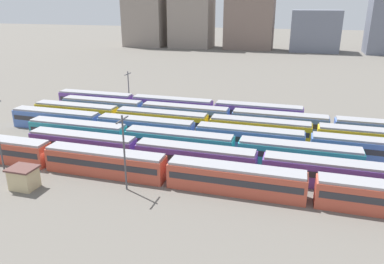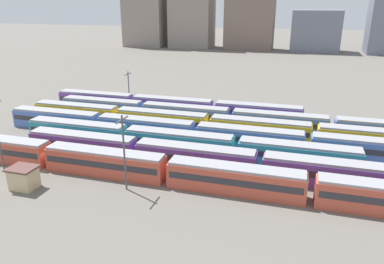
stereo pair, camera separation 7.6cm
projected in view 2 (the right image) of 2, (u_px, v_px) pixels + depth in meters
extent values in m
plane|color=#666059|center=(103.00, 133.00, 70.08)|extent=(600.00, 600.00, 0.00)
cube|color=#BC4C38|center=(105.00, 163.00, 52.94)|extent=(18.00, 3.00, 3.40)
cube|color=#2D2D33|center=(105.00, 161.00, 52.80)|extent=(17.20, 3.06, 0.90)
cube|color=#939399|center=(104.00, 151.00, 52.31)|extent=(17.60, 2.70, 0.35)
cube|color=#BC4C38|center=(235.00, 180.00, 47.93)|extent=(18.00, 3.00, 3.40)
cube|color=#2D2D33|center=(235.00, 178.00, 47.79)|extent=(17.20, 3.06, 0.90)
cube|color=#939399|center=(236.00, 167.00, 47.30)|extent=(17.60, 2.70, 0.35)
cube|color=#6B429E|center=(83.00, 146.00, 59.47)|extent=(18.00, 3.00, 3.40)
cube|color=#2D2D33|center=(82.00, 143.00, 59.34)|extent=(17.20, 3.06, 0.90)
cube|color=#939399|center=(82.00, 135.00, 58.85)|extent=(17.60, 2.70, 0.35)
cube|color=#6B429E|center=(195.00, 159.00, 54.46)|extent=(18.00, 3.00, 3.40)
cube|color=#2D2D33|center=(195.00, 156.00, 54.33)|extent=(17.20, 3.06, 0.90)
cube|color=#939399|center=(195.00, 147.00, 53.84)|extent=(17.60, 2.70, 0.35)
cube|color=#6B429E|center=(330.00, 175.00, 49.45)|extent=(18.00, 3.00, 3.40)
cube|color=#2D2D33|center=(330.00, 172.00, 49.32)|extent=(17.20, 3.06, 0.90)
cube|color=#939399|center=(332.00, 162.00, 48.83)|extent=(17.60, 2.70, 0.35)
cube|color=teal|center=(78.00, 133.00, 65.29)|extent=(18.00, 3.00, 3.40)
cube|color=#2D2D33|center=(78.00, 131.00, 65.16)|extent=(17.20, 3.06, 0.90)
cube|color=#939399|center=(77.00, 123.00, 64.67)|extent=(17.60, 2.70, 0.35)
cube|color=teal|center=(179.00, 144.00, 60.28)|extent=(18.00, 3.00, 3.40)
cube|color=#2D2D33|center=(179.00, 141.00, 60.15)|extent=(17.20, 3.06, 0.90)
cube|color=#939399|center=(179.00, 133.00, 59.66)|extent=(17.60, 2.70, 0.35)
cube|color=teal|center=(298.00, 157.00, 55.28)|extent=(18.00, 3.00, 3.40)
cube|color=#2D2D33|center=(299.00, 154.00, 55.14)|extent=(17.20, 3.06, 0.90)
cube|color=#939399|center=(300.00, 145.00, 54.65)|extent=(17.60, 2.70, 0.35)
cube|color=#4C70BC|center=(57.00, 120.00, 72.15)|extent=(18.00, 3.00, 3.40)
cube|color=#2D2D33|center=(56.00, 118.00, 72.01)|extent=(17.20, 3.06, 0.90)
cube|color=#939399|center=(55.00, 111.00, 71.52)|extent=(17.60, 2.70, 0.35)
cube|color=#4C70BC|center=(146.00, 129.00, 67.14)|extent=(18.00, 3.00, 3.40)
cube|color=#2D2D33|center=(146.00, 127.00, 67.00)|extent=(17.20, 3.06, 0.90)
cube|color=#939399|center=(145.00, 119.00, 66.51)|extent=(17.60, 2.70, 0.35)
cube|color=#4C70BC|center=(249.00, 140.00, 62.13)|extent=(18.00, 3.00, 3.40)
cube|color=#2D2D33|center=(249.00, 137.00, 61.99)|extent=(17.20, 3.06, 0.90)
cube|color=#939399|center=(250.00, 129.00, 61.50)|extent=(17.60, 2.70, 0.35)
cube|color=#4C70BC|center=(371.00, 152.00, 57.12)|extent=(18.00, 3.00, 3.40)
cube|color=#2D2D33|center=(371.00, 149.00, 56.98)|extent=(17.20, 3.06, 0.90)
cube|color=#939399|center=(373.00, 140.00, 56.49)|extent=(17.60, 2.70, 0.35)
cube|color=yellow|center=(77.00, 113.00, 76.54)|extent=(18.00, 3.00, 3.40)
cube|color=#2D2D33|center=(76.00, 112.00, 76.41)|extent=(17.20, 3.06, 0.90)
cube|color=#939399|center=(76.00, 105.00, 75.91)|extent=(17.60, 2.70, 0.35)
cube|color=yellow|center=(162.00, 121.00, 71.53)|extent=(18.00, 3.00, 3.40)
cube|color=#2D2D33|center=(162.00, 119.00, 71.40)|extent=(17.20, 3.06, 0.90)
cube|color=#939399|center=(161.00, 112.00, 70.90)|extent=(17.60, 2.70, 0.35)
cube|color=yellow|center=(260.00, 130.00, 66.52)|extent=(18.00, 3.00, 3.40)
cube|color=#2D2D33|center=(260.00, 128.00, 66.39)|extent=(17.20, 3.06, 0.90)
cube|color=#939399|center=(260.00, 121.00, 65.90)|extent=(17.60, 2.70, 0.35)
cube|color=yellow|center=(373.00, 141.00, 61.51)|extent=(18.00, 3.00, 3.40)
cube|color=#2D2D33|center=(374.00, 139.00, 61.38)|extent=(17.20, 3.06, 0.90)
cube|color=#939399|center=(375.00, 130.00, 60.89)|extent=(17.60, 2.70, 0.35)
cube|color=#4C70BC|center=(103.00, 108.00, 80.41)|extent=(18.00, 3.00, 3.40)
cube|color=#2D2D33|center=(102.00, 106.00, 80.28)|extent=(17.20, 3.06, 0.90)
cube|color=#939399|center=(102.00, 100.00, 79.79)|extent=(17.60, 2.70, 0.35)
cube|color=#4C70BC|center=(185.00, 115.00, 75.40)|extent=(18.00, 3.00, 3.40)
cube|color=#2D2D33|center=(185.00, 113.00, 75.27)|extent=(17.20, 3.06, 0.90)
cube|color=#939399|center=(185.00, 106.00, 74.78)|extent=(17.60, 2.70, 0.35)
cube|color=#4C70BC|center=(279.00, 123.00, 70.39)|extent=(18.00, 3.00, 3.40)
cube|color=#2D2D33|center=(279.00, 121.00, 70.26)|extent=(17.20, 3.06, 0.90)
cube|color=#939399|center=(280.00, 114.00, 69.77)|extent=(17.60, 2.70, 0.35)
cube|color=#6B429E|center=(96.00, 101.00, 86.34)|extent=(18.00, 3.00, 3.40)
cube|color=#2D2D33|center=(96.00, 99.00, 86.20)|extent=(17.20, 3.06, 0.90)
cube|color=#939399|center=(95.00, 93.00, 85.71)|extent=(17.60, 2.70, 0.35)
cube|color=#6B429E|center=(172.00, 107.00, 81.33)|extent=(18.00, 3.00, 3.40)
cube|color=#2D2D33|center=(172.00, 105.00, 81.19)|extent=(17.20, 3.06, 0.90)
cube|color=#939399|center=(172.00, 99.00, 80.70)|extent=(17.60, 2.70, 0.35)
cube|color=#6B429E|center=(258.00, 114.00, 76.32)|extent=(18.00, 3.00, 3.40)
cube|color=#2D2D33|center=(258.00, 112.00, 76.18)|extent=(17.20, 3.06, 0.90)
cube|color=#939399|center=(259.00, 105.00, 75.69)|extent=(17.60, 2.70, 0.35)
cylinder|color=#4C4C51|center=(129.00, 89.00, 86.07)|extent=(0.24, 0.24, 8.52)
cube|color=#47474C|center=(128.00, 74.00, 84.85)|extent=(0.16, 3.20, 0.16)
cylinder|color=#4C4C51|center=(124.00, 154.00, 47.50)|extent=(0.24, 0.24, 10.36)
cube|color=#47474C|center=(122.00, 120.00, 45.96)|extent=(0.16, 3.20, 0.16)
cube|color=#C6B284|center=(24.00, 179.00, 49.11)|extent=(3.20, 2.60, 2.80)
cube|color=brown|center=(22.00, 168.00, 48.60)|extent=(3.60, 3.00, 0.24)
cube|color=gray|center=(147.00, 9.00, 202.38)|extent=(21.85, 19.82, 39.12)
cube|color=gray|center=(192.00, 8.00, 195.14)|extent=(22.02, 17.04, 41.16)
cube|color=#7A665B|center=(250.00, 16.00, 188.24)|extent=(24.74, 12.86, 33.42)
cube|color=slate|center=(316.00, 31.00, 181.82)|extent=(23.15, 16.76, 19.77)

